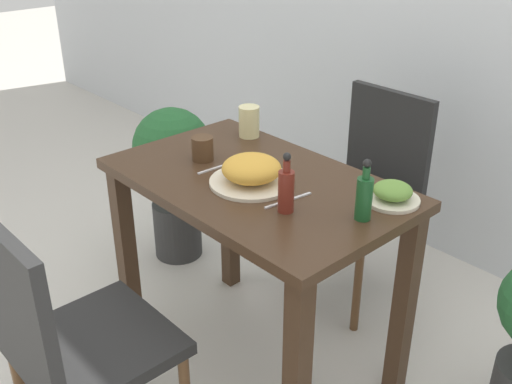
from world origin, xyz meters
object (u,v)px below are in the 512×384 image
at_px(potted_plant_left, 173,167).
at_px(chair_far, 368,186).
at_px(side_plate, 392,193).
at_px(chair_near, 67,338).
at_px(food_plate, 252,172).
at_px(juice_glass, 249,122).
at_px(drink_cup, 203,148).
at_px(sauce_bottle, 286,189).
at_px(condiment_bottle, 364,196).

bearing_deg(potted_plant_left, chair_far, 29.86).
height_order(side_plate, potted_plant_left, side_plate).
height_order(chair_near, potted_plant_left, chair_near).
distance_m(chair_far, potted_plant_left, 0.90).
bearing_deg(food_plate, juice_glass, 139.23).
bearing_deg(drink_cup, sauce_bottle, -6.54).
distance_m(chair_near, potted_plant_left, 1.24).
bearing_deg(drink_cup, side_plate, 19.61).
distance_m(side_plate, drink_cup, 0.68).
bearing_deg(food_plate, sauce_bottle, -13.71).
bearing_deg(food_plate, condiment_bottle, 11.72).
distance_m(side_plate, juice_glass, 0.70).
relative_size(side_plate, juice_glass, 1.43).
relative_size(food_plate, sauce_bottle, 1.47).
bearing_deg(chair_near, sauce_bottle, -109.93).
height_order(juice_glass, potted_plant_left, juice_glass).
bearing_deg(sauce_bottle, juice_glass, 148.26).
height_order(food_plate, sauce_bottle, sauce_bottle).
xyz_separation_m(side_plate, drink_cup, (-0.64, -0.23, 0.01)).
height_order(chair_far, condiment_bottle, condiment_bottle).
relative_size(chair_far, side_plate, 5.25).
bearing_deg(food_plate, potted_plant_left, 162.55).
distance_m(sauce_bottle, condiment_bottle, 0.22).
bearing_deg(sauce_bottle, side_plate, 58.07).
distance_m(chair_far, side_plate, 0.71).
xyz_separation_m(chair_far, sauce_bottle, (0.26, -0.76, 0.34)).
bearing_deg(potted_plant_left, condiment_bottle, -8.46).
relative_size(chair_far, sauce_bottle, 4.79).
xyz_separation_m(juice_glass, sauce_bottle, (0.52, -0.32, 0.01)).
xyz_separation_m(sauce_bottle, condiment_bottle, (0.18, 0.13, 0.00)).
bearing_deg(chair_near, potted_plant_left, -49.01).
xyz_separation_m(food_plate, condiment_bottle, (0.39, 0.08, 0.03)).
xyz_separation_m(chair_near, chair_far, (-0.03, 1.39, 0.00)).
bearing_deg(juice_glass, chair_far, 59.05).
bearing_deg(juice_glass, food_plate, -40.77).
distance_m(sauce_bottle, potted_plant_left, 1.15).
relative_size(sauce_bottle, potted_plant_left, 0.25).
bearing_deg(potted_plant_left, drink_cup, -24.24).
bearing_deg(drink_cup, potted_plant_left, 155.76).
bearing_deg(juice_glass, sauce_bottle, -31.74).
xyz_separation_m(chair_near, potted_plant_left, (-0.82, 0.94, -0.04)).
xyz_separation_m(chair_near, sauce_bottle, (0.23, 0.63, 0.34)).
xyz_separation_m(drink_cup, juice_glass, (-0.06, 0.27, 0.02)).
xyz_separation_m(food_plate, juice_glass, (-0.32, 0.27, 0.02)).
bearing_deg(chair_far, condiment_bottle, -54.91).
relative_size(chair_near, condiment_bottle, 4.79).
distance_m(side_plate, sauce_bottle, 0.34).
distance_m(food_plate, drink_cup, 0.26).
relative_size(food_plate, side_plate, 1.61).
xyz_separation_m(food_plate, sauce_bottle, (0.21, -0.05, 0.03)).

